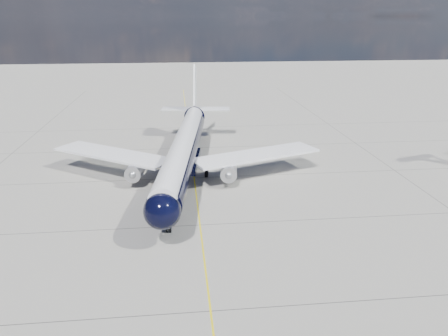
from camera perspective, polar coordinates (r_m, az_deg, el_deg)
The scene contains 3 objects.
ground at distance 67.17m, azimuth -4.11°, elevation 0.20°, with size 320.00×320.00×0.00m, color gray.
taxiway_centerline at distance 62.46m, azimuth -3.93°, elevation -1.29°, with size 0.16×160.00×0.01m, color yellow.
main_airliner at distance 61.93m, azimuth -5.22°, elevation 2.67°, with size 38.95×47.71×13.79m.
Camera 1 is at (-2.03, -33.49, 21.82)m, focal length 35.00 mm.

